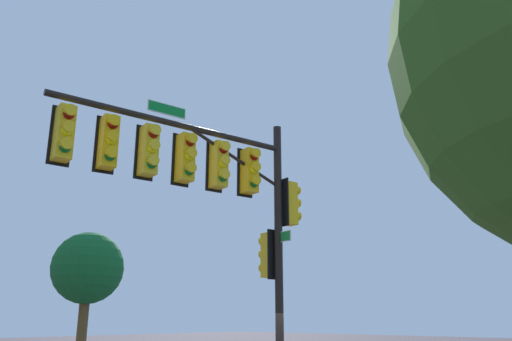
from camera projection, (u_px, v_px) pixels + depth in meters
name	position (u px, v px, depth m)	size (l,w,h in m)	color
signal_pole_assembly	(211.00, 188.00, 11.62)	(6.39, 1.74, 7.20)	black
tree_near	(88.00, 269.00, 20.34)	(2.86, 2.86, 5.76)	brown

